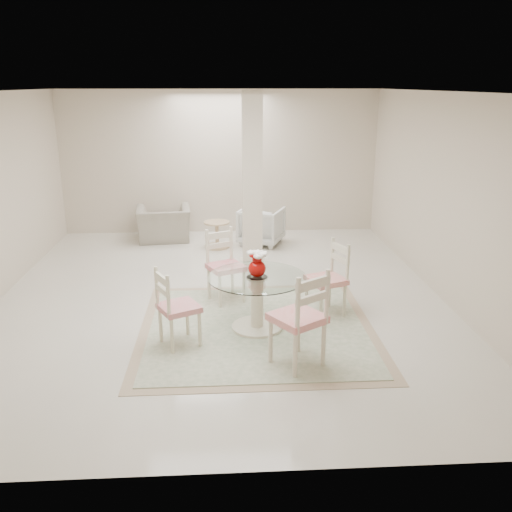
{
  "coord_description": "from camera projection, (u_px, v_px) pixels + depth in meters",
  "views": [
    {
      "loc": [
        0.07,
        -6.89,
        2.8
      ],
      "look_at": [
        0.43,
        -0.81,
        0.85
      ],
      "focal_mm": 38.0,
      "sensor_mm": 36.0,
      "label": 1
    }
  ],
  "objects": [
    {
      "name": "dining_table",
      "position": [
        257.0,
        303.0,
        6.36
      ],
      "size": [
        1.15,
        1.15,
        0.66
      ],
      "rotation": [
        0.0,
        0.0,
        0.39
      ],
      "color": "#F7EACB",
      "rests_on": "ground"
    },
    {
      "name": "recliner_taupe",
      "position": [
        164.0,
        224.0,
        10.02
      ],
      "size": [
        1.05,
        0.94,
        0.63
      ],
      "primitive_type": "imported",
      "rotation": [
        0.0,
        0.0,
        3.25
      ],
      "color": "gray",
      "rests_on": "ground"
    },
    {
      "name": "dining_chair_south",
      "position": [
        303.0,
        312.0,
        5.4
      ],
      "size": [
        0.65,
        0.65,
        1.18
      ],
      "rotation": [
        0.0,
        0.0,
        3.73
      ],
      "color": "beige",
      "rests_on": "ground"
    },
    {
      "name": "dining_chair_north",
      "position": [
        224.0,
        260.0,
        7.17
      ],
      "size": [
        0.57,
        0.57,
        1.07
      ],
      "rotation": [
        0.0,
        0.0,
        0.44
      ],
      "color": "#EEE3C3",
      "rests_on": "ground"
    },
    {
      "name": "area_rug",
      "position": [
        257.0,
        328.0,
        6.46
      ],
      "size": [
        2.78,
        2.78,
        0.02
      ],
      "color": "tan",
      "rests_on": "ground"
    },
    {
      "name": "side_table",
      "position": [
        217.0,
        236.0,
        9.6
      ],
      "size": [
        0.45,
        0.45,
        0.47
      ],
      "color": "tan",
      "rests_on": "ground"
    },
    {
      "name": "red_vase",
      "position": [
        257.0,
        263.0,
        6.21
      ],
      "size": [
        0.24,
        0.23,
        0.32
      ],
      "color": "#A80705",
      "rests_on": "dining_table"
    },
    {
      "name": "dining_chair_west",
      "position": [
        173.0,
        302.0,
        5.88
      ],
      "size": [
        0.54,
        0.54,
        1.0
      ],
      "rotation": [
        0.0,
        0.0,
        2.05
      ],
      "color": "#F5EEC9",
      "rests_on": "ground"
    },
    {
      "name": "dining_chair_east",
      "position": [
        331.0,
        273.0,
        6.71
      ],
      "size": [
        0.54,
        0.54,
        1.05
      ],
      "rotation": [
        0.0,
        0.0,
        -1.19
      ],
      "color": "beige",
      "rests_on": "ground"
    },
    {
      "name": "room_shell",
      "position": [
        218.0,
        161.0,
        6.83
      ],
      "size": [
        6.02,
        7.02,
        2.71
      ],
      "color": "beige",
      "rests_on": "ground"
    },
    {
      "name": "armchair_white",
      "position": [
        261.0,
        226.0,
        9.8
      ],
      "size": [
        0.94,
        0.95,
        0.67
      ],
      "primitive_type": "imported",
      "rotation": [
        0.0,
        0.0,
        2.74
      ],
      "color": "silver",
      "rests_on": "ground"
    },
    {
      "name": "ground",
      "position": [
        221.0,
        298.0,
        7.4
      ],
      "size": [
        7.0,
        7.0,
        0.0
      ],
      "primitive_type": "plane",
      "color": "silver",
      "rests_on": "ground"
    },
    {
      "name": "column",
      "position": [
        252.0,
        183.0,
        8.25
      ],
      "size": [
        0.3,
        0.3,
        2.7
      ],
      "primitive_type": "cube",
      "color": "beige",
      "rests_on": "ground"
    }
  ]
}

